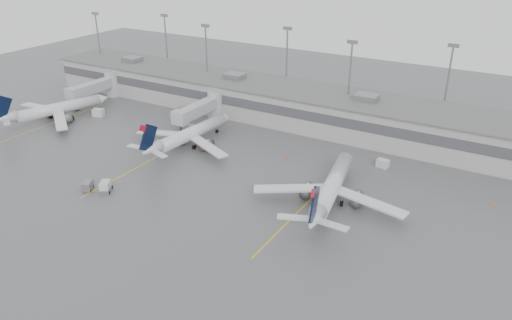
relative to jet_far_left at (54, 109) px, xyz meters
The scene contains 19 objects.
ground 60.52m from the jet_far_left, 27.83° to the right, with size 260.00×260.00×0.00m, color #505052.
terminal 61.19m from the jet_far_left, 29.10° to the left, with size 152.00×17.00×9.45m.
light_masts 64.84m from the jet_far_left, 33.61° to the left, with size 142.40×8.00×20.60m.
jet_bridge_left 17.65m from the jet_far_left, 96.64° to the left, with size 4.00×17.20×7.00m.
jet_bridge_right 37.33m from the jet_far_left, 27.96° to the left, with size 4.00×17.20×7.00m.
stand_markings 53.70m from the jet_far_left, ahead, with size 105.25×40.00×0.01m.
jet_far_left is the anchor object (origin of this frame).
jet_mid_left 38.54m from the jet_far_left, ahead, with size 24.88×27.98×9.05m.
jet_mid_right 74.47m from the jet_far_left, ahead, with size 26.09×29.49×9.61m.
baggage_tug 43.09m from the jet_far_left, 28.05° to the right, with size 3.05×3.44×1.89m.
baggage_cart 40.91m from the jet_far_left, 31.64° to the right, with size 2.57×2.94×1.64m.
gse_uld_a 10.37m from the jet_far_left, 46.91° to the left, with size 2.64×1.76×1.87m, color silver.
gse_uld_b 35.86m from the jet_far_left, 17.15° to the left, with size 2.58×1.72×1.83m, color silver.
gse_uld_c 79.21m from the jet_far_left, 10.86° to the left, with size 2.30×1.53×1.63m, color silver.
gse_loader 31.46m from the jet_far_left, 38.31° to the left, with size 1.78×2.85×1.78m, color slate.
cone_a 10.09m from the jet_far_left, 22.99° to the left, with size 0.40×0.40×0.63m, color #FF5205.
cone_b 41.00m from the jet_far_left, ahead, with size 0.44×0.44×0.71m, color #FF5205.
cone_c 60.38m from the jet_far_left, ahead, with size 0.39×0.39×0.63m, color #FF5205.
cone_d 99.08m from the jet_far_left, ahead, with size 0.44×0.44×0.70m, color #FF5205.
Camera 1 is at (47.98, -46.27, 42.99)m, focal length 35.00 mm.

